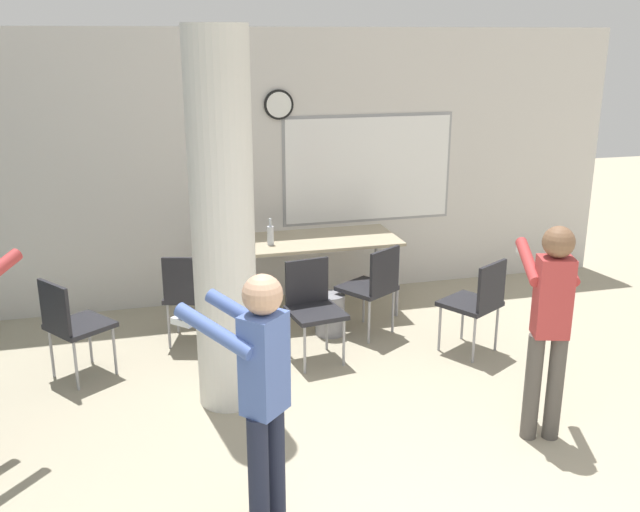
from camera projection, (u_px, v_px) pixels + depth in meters
The scene contains 12 objects.
wall_back at pixel (259, 168), 7.38m from camera, with size 8.00×0.15×2.80m.
support_pillar at pixel (223, 226), 5.16m from camera, with size 0.46×0.46×2.80m.
folding_table at pixel (312, 244), 7.11m from camera, with size 1.71×0.77×0.78m.
bottle_on_table at pixel (271, 235), 6.87m from camera, with size 0.06×0.06×0.26m.
waste_bin at pixel (330, 314), 6.73m from camera, with size 0.28×0.28×0.40m.
chair_table_front at pixel (313, 303), 6.13m from camera, with size 0.50×0.50×0.87m.
chair_near_pillar at pixel (72, 321), 5.75m from camera, with size 0.61×0.61×0.87m.
chair_mid_room at pixel (477, 299), 6.23m from camera, with size 0.60×0.60×0.87m.
chair_table_right at pixel (373, 284), 6.62m from camera, with size 0.61×0.61×0.87m.
chair_table_left at pixel (189, 291), 6.43m from camera, with size 0.55×0.55×0.87m.
person_playing_side at pixel (550, 316), 4.80m from camera, with size 0.46×0.64×1.54m.
person_playing_front at pixel (261, 388), 3.80m from camera, with size 0.60×0.60×1.56m.
Camera 1 is at (-1.23, -2.18, 2.72)m, focal length 40.00 mm.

